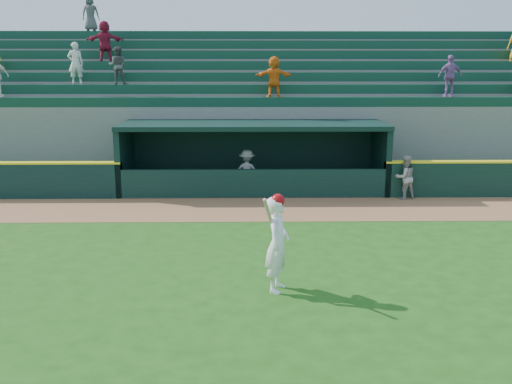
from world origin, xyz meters
The scene contains 7 objects.
ground centered at (0.00, 0.00, 0.00)m, with size 120.00×120.00×0.00m, color #1F4E13.
warning_track centered at (0.00, 4.90, 0.01)m, with size 40.00×3.00×0.01m, color #915C3A.
dugout_player_front centered at (5.13, 6.28, 0.75)m, with size 0.73×0.57×1.49m, color #A0A19B.
dugout_player_inside centered at (-0.22, 7.29, 0.77)m, with size 1.00×0.57×1.55m, color #959691.
dugout centered at (0.00, 8.00, 1.36)m, with size 9.40×2.80×2.46m.
stands centered at (0.01, 12.56, 2.40)m, with size 34.50×6.25×7.52m.
batter_at_plate centered at (0.37, -1.72, 1.00)m, with size 0.64×0.86×2.02m.
Camera 1 is at (-0.23, -12.59, 4.47)m, focal length 40.00 mm.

